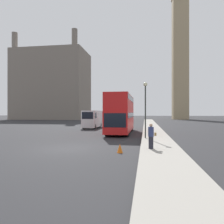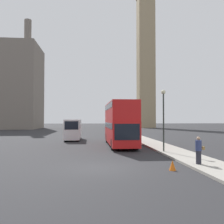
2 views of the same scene
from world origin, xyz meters
name	(u,v)px [view 1 (image 1 of 2)]	position (x,y,z in m)	size (l,w,h in m)	color
ground_plane	(67,148)	(0.00, 0.00, 0.00)	(300.00, 300.00, 0.00)	#28282B
sidewalk_strip	(161,150)	(6.31, 0.00, 0.07)	(2.62, 120.00, 0.15)	#9E998E
clock_tower	(180,30)	(17.62, 66.26, 31.83)	(5.67, 5.84, 62.05)	tan
building_block_distant	(52,86)	(-28.45, 61.41, 12.35)	(25.24, 15.75, 29.99)	slate
red_double_decker_bus	(121,112)	(2.43, 11.65, 2.48)	(2.49, 10.50, 4.48)	red
white_van	(92,119)	(-2.94, 19.19, 1.47)	(1.98, 6.10, 2.74)	white
pedestrian	(151,136)	(5.69, -0.19, 0.95)	(0.52, 0.36, 1.60)	#23232D
street_lamp	(145,101)	(5.33, 5.62, 3.53)	(0.36, 0.36, 5.05)	#2D332D
traffic_cone	(120,148)	(3.80, -1.13, 0.28)	(0.36, 0.36, 0.55)	orange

